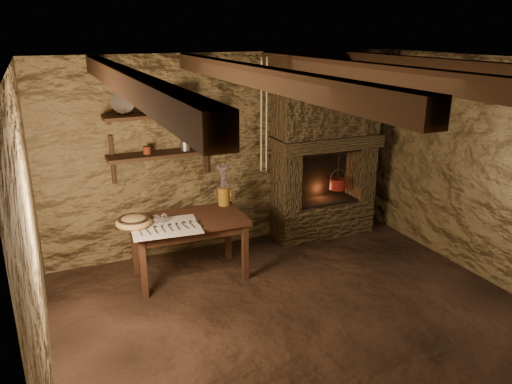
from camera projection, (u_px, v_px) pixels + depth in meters
name	position (u px, v px, depth m)	size (l,w,h in m)	color
floor	(304.00, 319.00, 4.80)	(4.50, 4.50, 0.00)	black
back_wall	(228.00, 153.00, 6.16)	(4.50, 0.04, 2.40)	#4F3E25
front_wall	(490.00, 314.00, 2.68)	(4.50, 0.04, 2.40)	#4F3E25
left_wall	(32.00, 243.00, 3.57)	(0.04, 4.00, 2.40)	#4F3E25
right_wall	(494.00, 173.00, 5.28)	(0.04, 4.00, 2.40)	#4F3E25
ceiling	(312.00, 62.00, 4.05)	(4.50, 4.00, 0.04)	black
beam_far_left	(126.00, 81.00, 3.50)	(0.14, 3.95, 0.16)	black
beam_mid_left	(256.00, 76.00, 3.89)	(0.14, 3.95, 0.16)	black
beam_mid_right	(363.00, 72.00, 4.27)	(0.14, 3.95, 0.16)	black
beam_far_right	(452.00, 68.00, 4.65)	(0.14, 3.95, 0.16)	black
shelf_lower	(163.00, 154.00, 5.67)	(1.25, 0.30, 0.04)	black
shelf_upper	(161.00, 115.00, 5.53)	(1.25, 0.30, 0.04)	black
hearth	(325.00, 145.00, 6.43)	(1.43, 0.51, 2.30)	#3D2F1E
work_table	(189.00, 245.00, 5.51)	(1.25, 0.74, 0.70)	#361D12
linen_cloth	(165.00, 227.00, 5.15)	(0.69, 0.56, 0.01)	beige
pewter_cutlery_row	(166.00, 227.00, 5.13)	(0.58, 0.22, 0.01)	gray
drinking_glasses	(164.00, 218.00, 5.26)	(0.22, 0.07, 0.09)	white
stoneware_jug	(224.00, 188.00, 5.76)	(0.16, 0.15, 0.48)	#996B1D
wooden_bowl	(134.00, 223.00, 5.17)	(0.37, 0.37, 0.13)	#A37F47
iron_stockpot	(178.00, 103.00, 5.57)	(0.26, 0.26, 0.20)	#2A2825
tin_pan	(123.00, 101.00, 5.42)	(0.27, 0.27, 0.04)	#A7A6A1
small_kettle	(186.00, 146.00, 5.75)	(0.15, 0.11, 0.16)	#A7A6A1
rusty_tin	(147.00, 150.00, 5.58)	(0.09, 0.09, 0.09)	#5B2312
red_pot	(338.00, 183.00, 6.62)	(0.23, 0.23, 0.54)	maroon
hanging_ropes	(264.00, 116.00, 5.17)	(0.08, 0.08, 1.20)	#CABD8E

